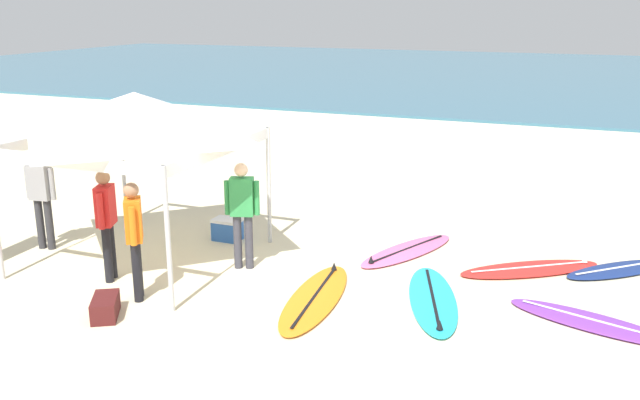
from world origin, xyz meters
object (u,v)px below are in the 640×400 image
(surfboard_purple, at_px, (593,322))
(person_green, at_px, (242,208))
(cooler_box, at_px, (227,229))
(surfboard_pink, at_px, (407,251))
(surfboard_orange, at_px, (315,297))
(surfboard_cyan, at_px, (433,299))
(surfboard_red, at_px, (530,269))
(person_orange, at_px, (134,233))
(person_grey, at_px, (41,193))
(gear_bag_near_tent, at_px, (105,307))
(person_red, at_px, (106,218))
(canopy_tent, at_px, (136,115))
(surfboard_navy, at_px, (620,269))

(surfboard_purple, distance_m, person_green, 5.29)
(surfboard_purple, relative_size, person_green, 1.35)
(person_green, bearing_deg, cooler_box, 129.83)
(surfboard_pink, xyz_separation_m, surfboard_orange, (-0.71, -2.36, -0.00))
(surfboard_cyan, relative_size, surfboard_red, 1.09)
(person_green, relative_size, person_orange, 1.00)
(person_grey, xyz_separation_m, gear_bag_near_tent, (2.69, -1.82, -0.85))
(person_red, bearing_deg, person_grey, 159.40)
(person_grey, bearing_deg, surfboard_pink, 19.95)
(person_orange, bearing_deg, surfboard_purple, 14.23)
(surfboard_purple, xyz_separation_m, surfboard_orange, (-3.68, -0.63, -0.00))
(surfboard_pink, relative_size, cooler_box, 4.62)
(person_grey, height_order, gear_bag_near_tent, person_grey)
(surfboard_red, relative_size, gear_bag_near_tent, 3.82)
(canopy_tent, xyz_separation_m, person_green, (1.68, 0.27, -1.40))
(canopy_tent, xyz_separation_m, person_orange, (0.85, -1.35, -1.40))
(surfboard_red, height_order, surfboard_orange, same)
(person_green, bearing_deg, surfboard_pink, 36.30)
(surfboard_pink, bearing_deg, canopy_tent, -153.96)
(surfboard_navy, bearing_deg, surfboard_pink, -172.66)
(person_red, height_order, gear_bag_near_tent, person_red)
(person_grey, distance_m, person_red, 2.05)
(surfboard_cyan, height_order, person_orange, person_orange)
(surfboard_purple, xyz_separation_m, gear_bag_near_tent, (-6.09, -2.20, 0.10))
(surfboard_navy, bearing_deg, person_green, -159.60)
(canopy_tent, bearing_deg, person_grey, -174.09)
(surfboard_cyan, distance_m, surfboard_red, 2.08)
(surfboard_cyan, relative_size, person_orange, 1.46)
(surfboard_navy, bearing_deg, person_red, -155.69)
(canopy_tent, relative_size, surfboard_orange, 1.23)
(surfboard_pink, height_order, surfboard_navy, same)
(surfboard_orange, distance_m, gear_bag_near_tent, 2.87)
(surfboard_red, height_order, person_green, person_green)
(canopy_tent, relative_size, gear_bag_near_tent, 5.29)
(surfboard_orange, bearing_deg, person_orange, -159.16)
(surfboard_red, distance_m, surfboard_orange, 3.56)
(surfboard_cyan, distance_m, cooler_box, 4.19)
(person_orange, bearing_deg, cooler_box, 91.68)
(canopy_tent, bearing_deg, gear_bag_near_tent, -68.44)
(person_green, relative_size, gear_bag_near_tent, 2.85)
(canopy_tent, relative_size, surfboard_navy, 1.72)
(person_green, distance_m, gear_bag_near_tent, 2.59)
(surfboard_purple, relative_size, surfboard_red, 1.01)
(person_green, bearing_deg, surfboard_cyan, -3.01)
(surfboard_red, height_order, person_orange, person_orange)
(surfboard_red, xyz_separation_m, surfboard_navy, (1.31, 0.51, 0.00))
(surfboard_red, bearing_deg, surfboard_purple, -60.08)
(surfboard_cyan, height_order, surfboard_red, same)
(canopy_tent, bearing_deg, person_green, 9.15)
(canopy_tent, bearing_deg, surfboard_red, 17.16)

